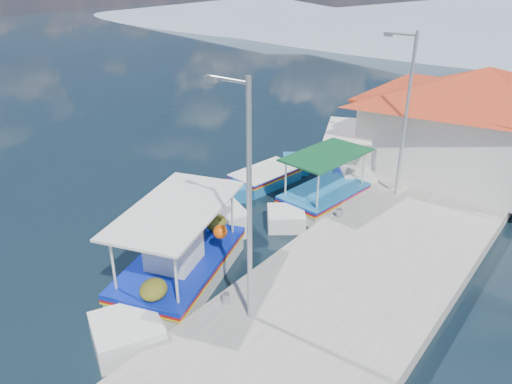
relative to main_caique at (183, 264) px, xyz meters
The scene contains 10 objects.
ground 3.10m from the main_caique, 122.21° to the right, with size 160.00×160.00×0.00m, color black.
quay 5.48m from the main_caique, 38.64° to the left, with size 5.00×44.00×0.50m, color #A9A79E.
bollards 3.44m from the main_caique, 50.82° to the left, with size 0.20×17.20×0.30m.
main_caique is the anchor object (origin of this frame).
caique_green_canopy 6.84m from the main_caique, 83.15° to the left, with size 2.34×6.33×2.38m.
caique_blue_hull 7.40m from the main_caique, 107.25° to the left, with size 2.01×5.32×0.95m.
caique_far 10.13m from the main_caique, 89.94° to the left, with size 3.62×5.95×2.29m.
harbor_building 13.42m from the main_caique, 69.80° to the left, with size 10.49×10.49×4.40m.
lamp_post_near 4.45m from the main_caique, 11.47° to the right, with size 1.21×0.14×6.00m.
lamp_post_far 9.50m from the main_caique, 71.11° to the left, with size 1.21×0.14×6.00m.
Camera 1 is at (10.67, -5.59, 8.53)m, focal length 34.11 mm.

